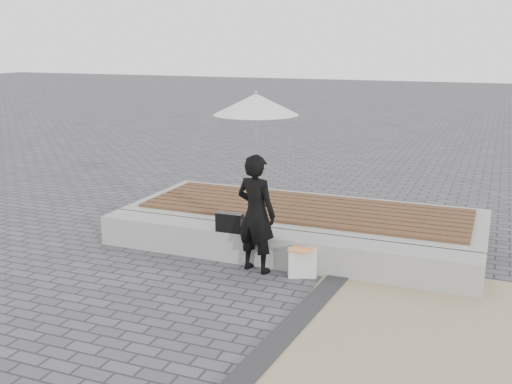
{
  "coord_description": "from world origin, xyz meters",
  "views": [
    {
      "loc": [
        2.51,
        -5.2,
        2.74
      ],
      "look_at": [
        -0.13,
        1.27,
        1.0
      ],
      "focal_mm": 42.26,
      "sensor_mm": 36.0,
      "label": 1
    }
  ],
  "objects_px": {
    "woman": "(256,214)",
    "handbag": "(230,223)",
    "seating_ledge": "(276,248)",
    "canvas_tote": "(302,263)",
    "parasol": "(256,104)"
  },
  "relations": [
    {
      "from": "woman",
      "to": "handbag",
      "type": "xyz_separation_m",
      "value": [
        -0.43,
        0.16,
        -0.21
      ]
    },
    {
      "from": "seating_ledge",
      "to": "handbag",
      "type": "distance_m",
      "value": 0.67
    },
    {
      "from": "seating_ledge",
      "to": "handbag",
      "type": "xyz_separation_m",
      "value": [
        -0.56,
        -0.17,
        0.32
      ]
    },
    {
      "from": "handbag",
      "to": "seating_ledge",
      "type": "bearing_deg",
      "value": 15.41
    },
    {
      "from": "woman",
      "to": "canvas_tote",
      "type": "distance_m",
      "value": 0.81
    },
    {
      "from": "woman",
      "to": "parasol",
      "type": "distance_m",
      "value": 1.32
    },
    {
      "from": "seating_ledge",
      "to": "canvas_tote",
      "type": "xyz_separation_m",
      "value": [
        0.46,
        -0.31,
        -0.02
      ]
    },
    {
      "from": "seating_ledge",
      "to": "parasol",
      "type": "distance_m",
      "value": 1.88
    },
    {
      "from": "handbag",
      "to": "canvas_tote",
      "type": "bearing_deg",
      "value": -8.99
    },
    {
      "from": "woman",
      "to": "handbag",
      "type": "distance_m",
      "value": 0.5
    },
    {
      "from": "seating_ledge",
      "to": "handbag",
      "type": "relative_size",
      "value": 14.37
    },
    {
      "from": "parasol",
      "to": "woman",
      "type": "bearing_deg",
      "value": 180.0
    },
    {
      "from": "woman",
      "to": "parasol",
      "type": "xyz_separation_m",
      "value": [
        0.0,
        0.0,
        1.32
      ]
    },
    {
      "from": "seating_ledge",
      "to": "parasol",
      "type": "bearing_deg",
      "value": -112.26
    },
    {
      "from": "seating_ledge",
      "to": "woman",
      "type": "xyz_separation_m",
      "value": [
        -0.13,
        -0.33,
        0.53
      ]
    }
  ]
}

